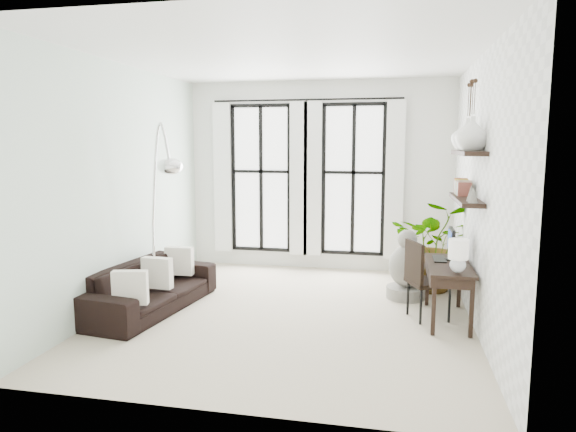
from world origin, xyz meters
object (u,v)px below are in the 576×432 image
(desk, at_px, (449,268))
(buddha, at_px, (406,270))
(sofa, at_px, (151,287))
(arc_lamp, at_px, (161,174))
(plant, at_px, (434,245))
(desk_chair, at_px, (422,275))

(desk, height_order, buddha, desk)
(sofa, height_order, desk, desk)
(arc_lamp, bearing_deg, plant, 23.30)
(desk, relative_size, desk_chair, 1.23)
(desk_chair, bearing_deg, plant, 57.87)
(sofa, xyz_separation_m, desk_chair, (3.44, 0.35, 0.25))
(sofa, bearing_deg, desk, -77.71)
(sofa, distance_m, desk_chair, 3.47)
(buddha, bearing_deg, arc_lamp, -162.20)
(arc_lamp, bearing_deg, buddha, 17.80)
(sofa, height_order, desk_chair, desk_chair)
(arc_lamp, bearing_deg, sofa, -120.94)
(sofa, xyz_separation_m, plant, (3.67, 1.72, 0.37))
(sofa, xyz_separation_m, desk, (3.75, 0.29, 0.37))
(desk, relative_size, buddha, 1.23)
(desk, bearing_deg, desk_chair, 169.96)
(plant, relative_size, desk, 1.12)
(plant, bearing_deg, arc_lamp, -156.70)
(desk_chair, bearing_deg, arc_lamp, 160.22)
(sofa, relative_size, desk_chair, 2.15)
(plant, relative_size, arc_lamp, 0.56)
(plant, distance_m, buddha, 0.70)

